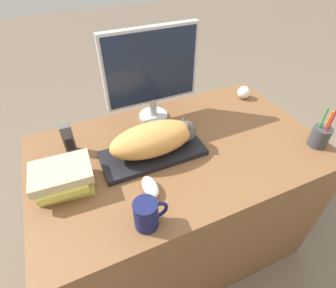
% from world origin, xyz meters
% --- Properties ---
extents(desk, '(1.25, 0.74, 0.75)m').
position_xyz_m(desk, '(0.00, 0.37, 0.37)').
color(desk, brown).
rests_on(desk, ground_plane).
extents(keyboard, '(0.43, 0.19, 0.02)m').
position_xyz_m(keyboard, '(-0.12, 0.38, 0.76)').
color(keyboard, black).
rests_on(keyboard, desk).
extents(cat, '(0.37, 0.16, 0.13)m').
position_xyz_m(cat, '(-0.10, 0.38, 0.84)').
color(cat, '#D18C47').
rests_on(cat, keyboard).
extents(monitor, '(0.43, 0.14, 0.43)m').
position_xyz_m(monitor, '(-0.01, 0.64, 1.00)').
color(monitor, '#B7B7BC').
rests_on(monitor, desk).
extents(computer_mouse, '(0.05, 0.10, 0.04)m').
position_xyz_m(computer_mouse, '(-0.20, 0.21, 0.77)').
color(computer_mouse, silver).
rests_on(computer_mouse, desk).
extents(coffee_mug, '(0.12, 0.08, 0.11)m').
position_xyz_m(coffee_mug, '(-0.25, 0.08, 0.80)').
color(coffee_mug, '#141947').
rests_on(coffee_mug, desk).
extents(pen_cup, '(0.08, 0.08, 0.21)m').
position_xyz_m(pen_cup, '(0.56, 0.15, 0.80)').
color(pen_cup, '#38383D').
rests_on(pen_cup, desk).
extents(baseball, '(0.07, 0.07, 0.07)m').
position_xyz_m(baseball, '(0.51, 0.61, 0.78)').
color(baseball, silver).
rests_on(baseball, desk).
extents(phone, '(0.05, 0.03, 0.13)m').
position_xyz_m(phone, '(-0.42, 0.55, 0.81)').
color(phone, '#4C4C51').
rests_on(phone, desk).
extents(book_stack, '(0.22, 0.18, 0.10)m').
position_xyz_m(book_stack, '(-0.47, 0.35, 0.80)').
color(book_stack, '#CCC14C').
rests_on(book_stack, desk).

